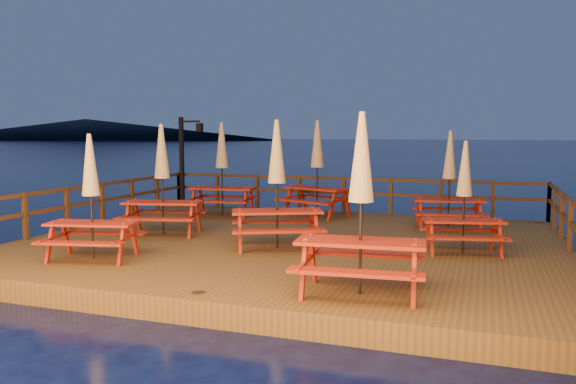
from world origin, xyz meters
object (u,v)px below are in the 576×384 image
object	(u,v)px
picnic_table_1	(449,178)
picnic_table_2	(91,195)
lamp_post	(186,153)
picnic_table_0	(361,201)

from	to	relation	value
picnic_table_1	picnic_table_2	xyz separation A→B (m)	(-6.34, -6.02, -0.04)
picnic_table_1	lamp_post	bearing A→B (deg)	157.23
lamp_post	picnic_table_1	bearing A→B (deg)	-11.46
picnic_table_0	picnic_table_1	size ratio (longest dim) A/B	1.10
lamp_post	picnic_table_1	distance (m)	8.86
picnic_table_1	picnic_table_2	size ratio (longest dim) A/B	1.03
picnic_table_1	picnic_table_2	distance (m)	8.74
picnic_table_1	picnic_table_2	bearing A→B (deg)	-147.78
picnic_table_2	lamp_post	bearing A→B (deg)	93.49
picnic_table_0	picnic_table_2	world-z (taller)	picnic_table_0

